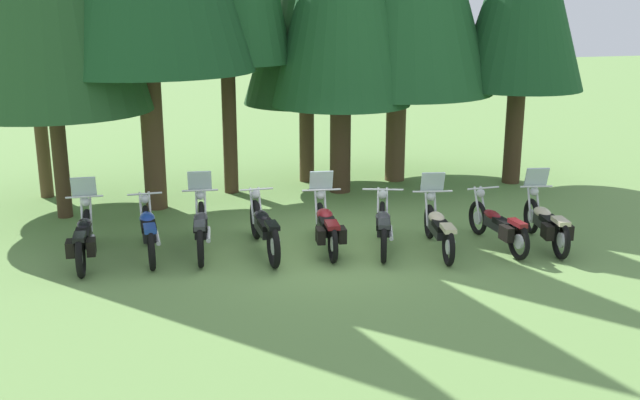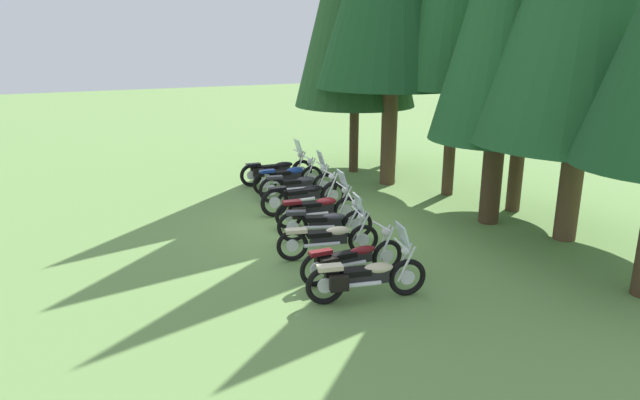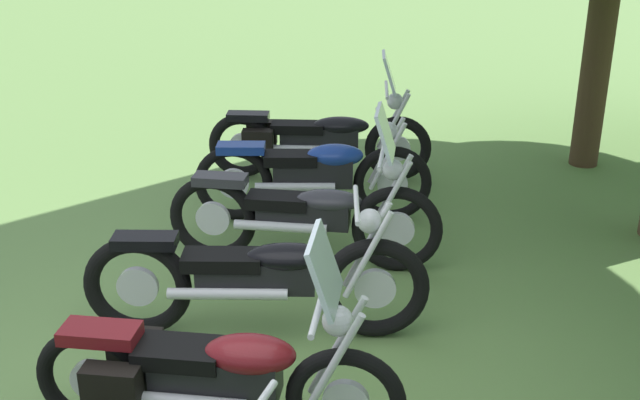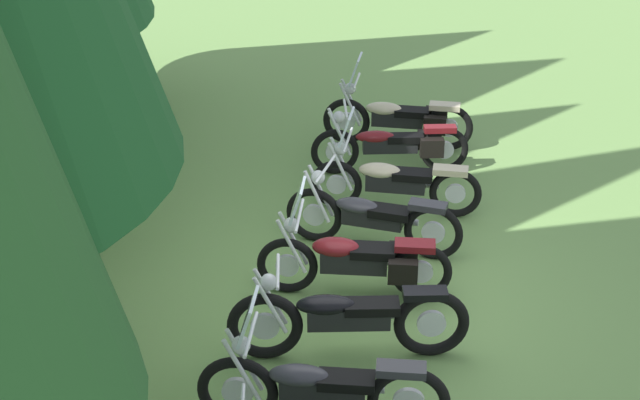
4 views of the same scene
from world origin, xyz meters
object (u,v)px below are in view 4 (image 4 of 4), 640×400
motorcycle_5 (372,217)px  motorcycle_8 (400,117)px  motorcycle_4 (356,259)px  motorcycle_7 (394,145)px  motorcycle_6 (393,180)px  motorcycle_3 (347,318)px  motorcycle_2 (319,387)px

motorcycle_5 → motorcycle_8: motorcycle_8 is taller
motorcycle_4 → motorcycle_5: 1.04m
motorcycle_7 → motorcycle_8: 0.90m
motorcycle_6 → motorcycle_7: bearing=-84.7°
motorcycle_3 → motorcycle_7: 4.34m
motorcycle_3 → motorcycle_6: 3.18m
motorcycle_2 → motorcycle_5: motorcycle_2 is taller
motorcycle_2 → motorcycle_8: motorcycle_2 is taller
motorcycle_4 → motorcycle_8: (3.99, -0.93, -0.01)m
motorcycle_2 → motorcycle_6: bearing=-97.0°
motorcycle_5 → motorcycle_6: motorcycle_6 is taller
motorcycle_3 → motorcycle_7: bearing=-101.6°
motorcycle_5 → motorcycle_8: size_ratio=0.95×
motorcycle_3 → motorcycle_5: 2.18m
motorcycle_6 → motorcycle_7: motorcycle_6 is taller
motorcycle_3 → motorcycle_7: size_ratio=1.11×
motorcycle_2 → motorcycle_5: 3.32m
motorcycle_5 → motorcycle_7: 2.16m
motorcycle_3 → motorcycle_8: bearing=-101.4°
motorcycle_4 → motorcycle_5: motorcycle_4 is taller
motorcycle_2 → motorcycle_3: 1.14m
motorcycle_7 → motorcycle_8: size_ratio=1.01×
motorcycle_5 → motorcycle_8: bearing=-83.1°
motorcycle_3 → motorcycle_6: (3.08, -0.79, -0.01)m
motorcycle_3 → motorcycle_4: 1.14m
motorcycle_6 → motorcycle_8: 2.07m
motorcycle_4 → motorcycle_7: bearing=-96.1°
motorcycle_3 → motorcycle_5: motorcycle_3 is taller
motorcycle_4 → motorcycle_6: 2.04m
motorcycle_4 → motorcycle_8: bearing=-95.7°
motorcycle_6 → motorcycle_7: 1.17m
motorcycle_2 → motorcycle_3: bearing=-98.3°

